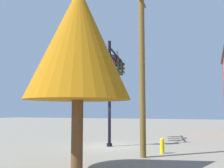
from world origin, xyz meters
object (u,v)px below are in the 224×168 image
(utility_pole, at_px, (142,68))
(tree_near, at_px, (78,43))
(fire_hydrant, at_px, (162,146))
(signal_pole_assembly, at_px, (115,74))

(utility_pole, bearing_deg, tree_near, 161.01)
(utility_pole, distance_m, fire_hydrant, 4.38)
(fire_hydrant, height_order, tree_near, tree_near)
(utility_pole, height_order, tree_near, utility_pole)
(signal_pole_assembly, distance_m, utility_pole, 5.59)
(fire_hydrant, relative_size, tree_near, 0.12)
(signal_pole_assembly, height_order, tree_near, tree_near)
(utility_pole, relative_size, tree_near, 1.21)
(signal_pole_assembly, relative_size, fire_hydrant, 8.44)
(utility_pole, height_order, fire_hydrant, utility_pole)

